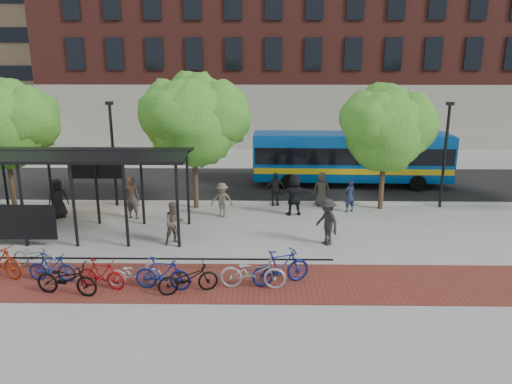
{
  "coord_description": "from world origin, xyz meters",
  "views": [
    {
      "loc": [
        0.29,
        -20.05,
        7.29
      ],
      "look_at": [
        -0.03,
        0.46,
        1.6
      ],
      "focal_mm": 35.0,
      "sensor_mm": 36.0,
      "label": 1
    }
  ],
  "objects_px": {
    "bus_shelter": "(55,164)",
    "lamp_post_left": "(113,151)",
    "bike_4": "(67,279)",
    "bike_7": "(163,274)",
    "pedestrian_5": "(294,195)",
    "pedestrian_9": "(327,222)",
    "pedestrian_4": "(275,189)",
    "tree_a": "(6,121)",
    "bike_8": "(188,278)",
    "pedestrian_8": "(174,223)",
    "pedestrian_6": "(322,189)",
    "bus": "(351,156)",
    "bike_11": "(281,267)",
    "tree_b": "(196,117)",
    "pedestrian_3": "(222,200)",
    "bike_2": "(35,256)",
    "bike_3": "(52,267)",
    "bike_6": "(135,273)",
    "bike_10": "(253,272)",
    "pedestrian_0": "(58,198)",
    "tree_c": "(387,126)",
    "pedestrian_1": "(132,198)",
    "lamp_post_right": "(445,152)",
    "pedestrian_7": "(350,196)",
    "bike_5": "(102,274)"
  },
  "relations": [
    {
      "from": "bus_shelter",
      "to": "pedestrian_4",
      "type": "distance_m",
      "value": 10.19
    },
    {
      "from": "lamp_post_right",
      "to": "pedestrian_5",
      "type": "bearing_deg",
      "value": -169.72
    },
    {
      "from": "bike_4",
      "to": "bike_7",
      "type": "distance_m",
      "value": 2.96
    },
    {
      "from": "lamp_post_right",
      "to": "bike_11",
      "type": "bearing_deg",
      "value": -133.19
    },
    {
      "from": "bike_2",
      "to": "pedestrian_9",
      "type": "relative_size",
      "value": 0.94
    },
    {
      "from": "pedestrian_0",
      "to": "pedestrian_6",
      "type": "height_order",
      "value": "pedestrian_0"
    },
    {
      "from": "tree_b",
      "to": "lamp_post_right",
      "type": "height_order",
      "value": "tree_b"
    },
    {
      "from": "bus",
      "to": "pedestrian_6",
      "type": "distance_m",
      "value": 4.66
    },
    {
      "from": "bike_7",
      "to": "bike_6",
      "type": "bearing_deg",
      "value": 81.93
    },
    {
      "from": "tree_b",
      "to": "lamp_post_left",
      "type": "height_order",
      "value": "tree_b"
    },
    {
      "from": "bike_4",
      "to": "pedestrian_6",
      "type": "height_order",
      "value": "pedestrian_6"
    },
    {
      "from": "bike_6",
      "to": "pedestrian_9",
      "type": "relative_size",
      "value": 0.91
    },
    {
      "from": "bike_8",
      "to": "bike_10",
      "type": "height_order",
      "value": "bike_10"
    },
    {
      "from": "tree_a",
      "to": "bike_3",
      "type": "xyz_separation_m",
      "value": [
        5.22,
        -8.32,
        -3.75
      ]
    },
    {
      "from": "bike_8",
      "to": "pedestrian_4",
      "type": "xyz_separation_m",
      "value": [
        2.93,
        9.53,
        0.33
      ]
    },
    {
      "from": "tree_c",
      "to": "bike_3",
      "type": "relative_size",
      "value": 3.63
    },
    {
      "from": "bike_7",
      "to": "bike_4",
      "type": "bearing_deg",
      "value": 105.0
    },
    {
      "from": "bus_shelter",
      "to": "bike_7",
      "type": "height_order",
      "value": "bus_shelter"
    },
    {
      "from": "bike_5",
      "to": "pedestrian_7",
      "type": "xyz_separation_m",
      "value": [
        9.28,
        8.24,
        0.3
      ]
    },
    {
      "from": "bus",
      "to": "bike_11",
      "type": "xyz_separation_m",
      "value": [
        -4.39,
        -12.9,
        -1.11
      ]
    },
    {
      "from": "tree_b",
      "to": "bus_shelter",
      "type": "bearing_deg",
      "value": -143.79
    },
    {
      "from": "bike_10",
      "to": "pedestrian_4",
      "type": "distance_m",
      "value": 9.22
    },
    {
      "from": "lamp_post_left",
      "to": "pedestrian_3",
      "type": "relative_size",
      "value": 3.14
    },
    {
      "from": "bike_3",
      "to": "bike_7",
      "type": "xyz_separation_m",
      "value": [
        3.79,
        -0.54,
        0.06
      ]
    },
    {
      "from": "bike_4",
      "to": "bike_10",
      "type": "xyz_separation_m",
      "value": [
        5.8,
        0.54,
        0.03
      ]
    },
    {
      "from": "tree_c",
      "to": "pedestrian_5",
      "type": "height_order",
      "value": "tree_c"
    },
    {
      "from": "bus_shelter",
      "to": "tree_a",
      "type": "bearing_deg",
      "value": 134.6
    },
    {
      "from": "bike_7",
      "to": "pedestrian_6",
      "type": "xyz_separation_m",
      "value": [
        6.08,
        9.27,
        0.29
      ]
    },
    {
      "from": "tree_b",
      "to": "bike_7",
      "type": "relative_size",
      "value": 3.54
    },
    {
      "from": "bus_shelter",
      "to": "lamp_post_left",
      "type": "distance_m",
      "value": 4.24
    },
    {
      "from": "tree_c",
      "to": "lamp_post_right",
      "type": "relative_size",
      "value": 1.16
    },
    {
      "from": "tree_a",
      "to": "pedestrian_4",
      "type": "bearing_deg",
      "value": 2.02
    },
    {
      "from": "pedestrian_6",
      "to": "pedestrian_9",
      "type": "distance_m",
      "value": 5.27
    },
    {
      "from": "tree_b",
      "to": "pedestrian_6",
      "type": "distance_m",
      "value": 7.08
    },
    {
      "from": "bus_shelter",
      "to": "pedestrian_6",
      "type": "relative_size",
      "value": 6.28
    },
    {
      "from": "bike_8",
      "to": "lamp_post_right",
      "type": "bearing_deg",
      "value": -67.77
    },
    {
      "from": "bus_shelter",
      "to": "bike_8",
      "type": "distance_m",
      "value": 8.4
    },
    {
      "from": "bike_4",
      "to": "bike_6",
      "type": "bearing_deg",
      "value": -61.82
    },
    {
      "from": "pedestrian_3",
      "to": "tree_a",
      "type": "bearing_deg",
      "value": 177.6
    },
    {
      "from": "lamp_post_right",
      "to": "pedestrian_9",
      "type": "height_order",
      "value": "lamp_post_right"
    },
    {
      "from": "tree_a",
      "to": "bike_6",
      "type": "height_order",
      "value": "tree_a"
    },
    {
      "from": "bus",
      "to": "pedestrian_7",
      "type": "distance_m",
      "value": 5.21
    },
    {
      "from": "bike_2",
      "to": "bike_3",
      "type": "height_order",
      "value": "bike_3"
    },
    {
      "from": "bus_shelter",
      "to": "bus",
      "type": "xyz_separation_m",
      "value": [
        13.39,
        8.31,
        -1.28
      ]
    },
    {
      "from": "pedestrian_7",
      "to": "pedestrian_0",
      "type": "bearing_deg",
      "value": -20.62
    },
    {
      "from": "lamp_post_left",
      "to": "pedestrian_8",
      "type": "height_order",
      "value": "lamp_post_left"
    },
    {
      "from": "bike_6",
      "to": "bike_10",
      "type": "height_order",
      "value": "bike_10"
    },
    {
      "from": "pedestrian_5",
      "to": "pedestrian_9",
      "type": "xyz_separation_m",
      "value": [
        1.07,
        -3.78,
        -0.03
      ]
    },
    {
      "from": "pedestrian_1",
      "to": "bus_shelter",
      "type": "bearing_deg",
      "value": 56.39
    },
    {
      "from": "lamp_post_left",
      "to": "pedestrian_0",
      "type": "relative_size",
      "value": 2.81
    }
  ]
}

